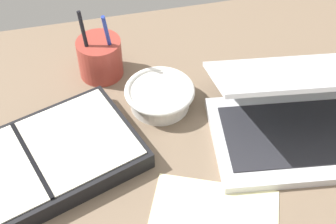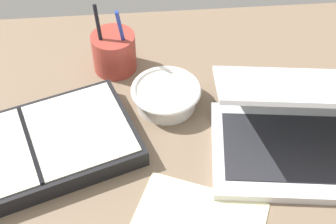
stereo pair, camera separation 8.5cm
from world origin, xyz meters
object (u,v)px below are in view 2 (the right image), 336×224
at_px(laptop, 307,129).
at_px(bowl, 166,95).
at_px(planner, 32,150).
at_px(pen_cup, 114,52).

bearing_deg(laptop, bowl, 159.47).
bearing_deg(planner, laptop, -21.07).
bearing_deg(laptop, planner, -174.39).
distance_m(pen_cup, planner, 0.29).
bearing_deg(planner, bowl, 4.96).
bearing_deg(laptop, pen_cup, 151.24).
relative_size(bowl, planner, 0.33).
relative_size(pen_cup, planner, 0.39).
xyz_separation_m(bowl, pen_cup, (-0.10, 0.13, 0.02)).
height_order(bowl, pen_cup, pen_cup).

